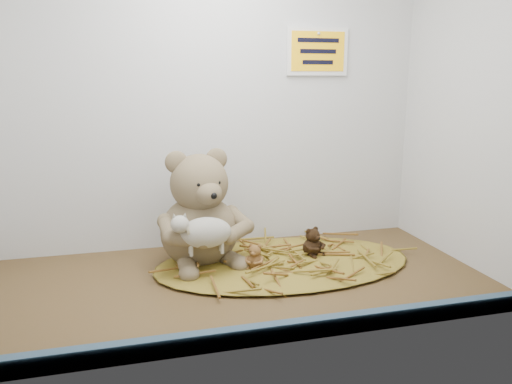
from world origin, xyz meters
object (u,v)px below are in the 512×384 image
object	(u,v)px
toy_lamb	(206,233)
mini_teddy_brown	(312,240)
main_teddy	(199,208)
mini_teddy_tan	(255,255)

from	to	relation	value
toy_lamb	mini_teddy_brown	world-z (taller)	toy_lamb
main_teddy	mini_teddy_brown	xyz separation A→B (cm)	(29.63, -4.44, -9.87)
mini_teddy_tan	mini_teddy_brown	xyz separation A→B (cm)	(17.17, 5.05, 0.73)
main_teddy	mini_teddy_brown	bearing A→B (deg)	-21.26
main_teddy	toy_lamb	world-z (taller)	main_teddy
toy_lamb	mini_teddy_brown	size ratio (longest dim) A/B	2.09
mini_teddy_tan	main_teddy	bearing A→B (deg)	176.61
main_teddy	mini_teddy_brown	size ratio (longest dim) A/B	3.90
main_teddy	mini_teddy_tan	xyz separation A→B (cm)	(12.46, -9.48, -10.60)
main_teddy	toy_lamb	xyz separation A→B (cm)	(0.00, -10.78, -3.41)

